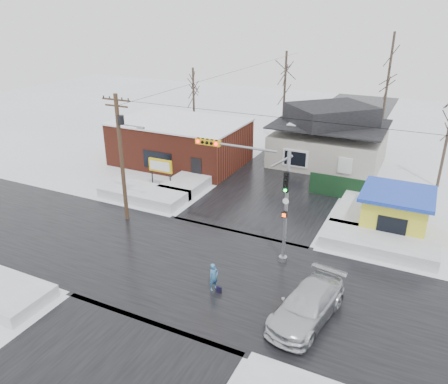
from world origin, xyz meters
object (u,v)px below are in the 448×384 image
at_px(kiosk, 395,211).
at_px(pedestrian, 214,277).
at_px(utility_pole, 122,151).
at_px(marquee_sign, 160,167).
at_px(car, 307,305).
at_px(traffic_signal, 261,187).

height_order(kiosk, pedestrian, kiosk).
height_order(utility_pole, marquee_sign, utility_pole).
relative_size(utility_pole, car, 1.64).
relative_size(traffic_signal, kiosk, 1.52).
bearing_deg(marquee_sign, kiosk, 1.55).
xyz_separation_m(marquee_sign, pedestrian, (10.58, -10.90, -1.13)).
relative_size(utility_pole, pedestrian, 5.71).
xyz_separation_m(utility_pole, car, (14.69, -5.07, -4.32)).
xyz_separation_m(traffic_signal, marquee_sign, (-11.43, 6.53, -2.62)).
height_order(utility_pole, pedestrian, utility_pole).
relative_size(marquee_sign, kiosk, 0.55).
bearing_deg(kiosk, pedestrian, -124.79).
xyz_separation_m(traffic_signal, kiosk, (7.07, 7.03, -3.08)).
height_order(pedestrian, car, car).
distance_m(pedestrian, car, 5.19).
xyz_separation_m(pedestrian, car, (5.18, -0.16, 0.01)).
bearing_deg(car, marquee_sign, 154.42).
height_order(traffic_signal, kiosk, traffic_signal).
bearing_deg(pedestrian, car, -69.10).
distance_m(traffic_signal, pedestrian, 5.82).
distance_m(marquee_sign, car, 19.29).
relative_size(kiosk, pedestrian, 2.92).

